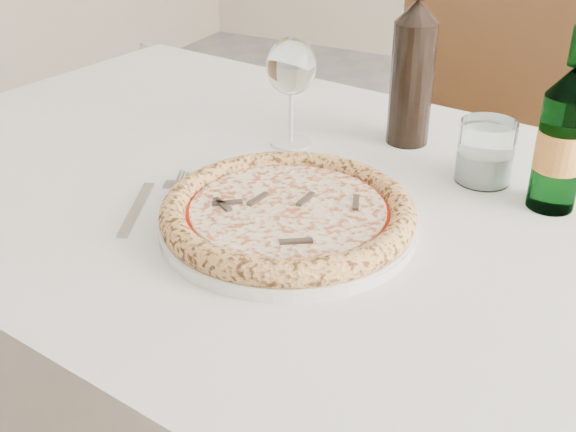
# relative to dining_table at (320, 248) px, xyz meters

# --- Properties ---
(dining_table) EXTENTS (1.64, 1.10, 0.76)m
(dining_table) POSITION_rel_dining_table_xyz_m (0.00, 0.00, 0.00)
(dining_table) COLOR #542D17
(dining_table) RESTS_ON floor
(chair_far) EXTENTS (0.50, 0.50, 0.93)m
(chair_far) POSITION_rel_dining_table_xyz_m (0.01, 0.76, -0.14)
(chair_far) COLOR #542D17
(chair_far) RESTS_ON floor
(plate) EXTENTS (0.34, 0.34, 0.02)m
(plate) POSITION_rel_dining_table_xyz_m (0.00, -0.10, 0.09)
(plate) COLOR white
(plate) RESTS_ON dining_table
(pizza) EXTENTS (0.33, 0.33, 0.03)m
(pizza) POSITION_rel_dining_table_xyz_m (-0.00, -0.10, 0.11)
(pizza) COLOR tan
(pizza) RESTS_ON plate
(fork) EXTENTS (0.08, 0.22, 0.00)m
(fork) POSITION_rel_dining_table_xyz_m (-0.21, -0.13, 0.08)
(fork) COLOR #979797
(fork) RESTS_ON dining_table
(wine_glass) EXTENTS (0.08, 0.08, 0.18)m
(wine_glass) POSITION_rel_dining_table_xyz_m (-0.13, 0.16, 0.21)
(wine_glass) COLOR silver
(wine_glass) RESTS_ON dining_table
(tumbler) EXTENTS (0.08, 0.08, 0.09)m
(tumbler) POSITION_rel_dining_table_xyz_m (0.19, 0.17, 0.12)
(tumbler) COLOR white
(tumbler) RESTS_ON dining_table
(beer_bottle) EXTENTS (0.07, 0.07, 0.25)m
(beer_bottle) POSITION_rel_dining_table_xyz_m (0.29, 0.13, 0.18)
(beer_bottle) COLOR #2A6E37
(beer_bottle) RESTS_ON dining_table
(wine_bottle) EXTENTS (0.07, 0.07, 0.28)m
(wine_bottle) POSITION_rel_dining_table_xyz_m (0.04, 0.25, 0.20)
(wine_bottle) COLOR black
(wine_bottle) RESTS_ON dining_table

